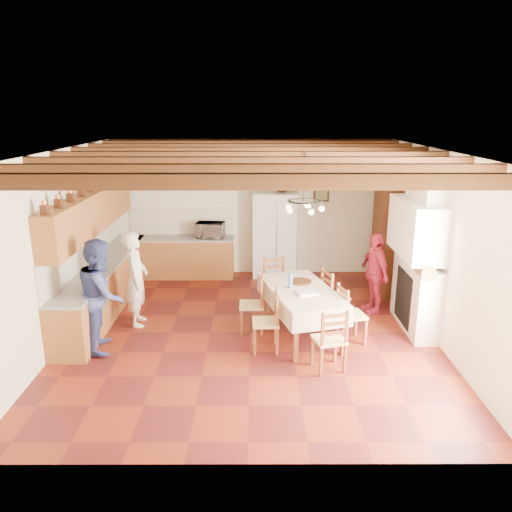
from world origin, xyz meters
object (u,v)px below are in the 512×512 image
at_px(chair_left_far, 251,304).
at_px(chair_right_near, 352,314).
at_px(microwave, 210,230).
at_px(chair_end_far, 276,285).
at_px(person_man, 136,279).
at_px(dining_table, 301,294).
at_px(chair_end_near, 329,338).
at_px(hutch, 387,236).
at_px(person_woman_red, 374,273).
at_px(refrigerator, 276,234).
at_px(chair_right_far, 335,295).
at_px(person_woman_blue, 102,295).
at_px(chair_left_near, 265,321).

xyz_separation_m(chair_left_far, chair_right_near, (1.60, -0.43, 0.00)).
bearing_deg(microwave, chair_right_near, -45.87).
distance_m(chair_left_far, chair_end_far, 1.03).
xyz_separation_m(chair_left_far, person_man, (-1.97, 0.29, 0.34)).
bearing_deg(dining_table, chair_end_near, -74.99).
relative_size(hutch, person_man, 1.40).
xyz_separation_m(hutch, chair_right_near, (-1.13, -2.40, -0.67)).
relative_size(person_man, person_woman_red, 1.10).
height_order(refrigerator, chair_left_far, refrigerator).
relative_size(chair_end_far, person_woman_red, 0.64).
bearing_deg(chair_end_far, person_woman_red, -13.86).
xyz_separation_m(chair_left_far, microwave, (-0.92, 2.87, 0.58)).
bearing_deg(dining_table, refrigerator, 95.08).
relative_size(chair_right_far, person_woman_blue, 0.55).
relative_size(refrigerator, dining_table, 0.92).
xyz_separation_m(chair_right_far, microwave, (-2.37, 2.48, 0.58)).
relative_size(refrigerator, chair_right_far, 1.97).
bearing_deg(chair_left_near, dining_table, 129.31).
distance_m(chair_right_near, person_woman_red, 1.43).
relative_size(refrigerator, chair_left_near, 1.97).
distance_m(hutch, dining_table, 2.92).
bearing_deg(dining_table, chair_right_near, -17.04).
bearing_deg(refrigerator, chair_end_far, -85.84).
relative_size(chair_right_far, microwave, 1.62).
bearing_deg(chair_end_far, chair_left_far, -125.68).
distance_m(hutch, person_woman_red, 1.31).
bearing_deg(chair_right_near, chair_left_near, 87.57).
distance_m(chair_left_near, chair_left_far, 0.74).
height_order(chair_right_far, person_man, person_man).
bearing_deg(chair_right_far, refrigerator, -0.61).
relative_size(chair_right_far, person_woman_red, 0.64).
height_order(chair_right_far, microwave, microwave).
distance_m(chair_left_near, chair_end_near, 1.08).
bearing_deg(chair_end_far, chair_right_near, -60.06).
xyz_separation_m(chair_right_near, person_man, (-3.57, 0.72, 0.34)).
distance_m(chair_right_far, person_man, 3.45).
height_order(refrigerator, chair_right_near, refrigerator).
bearing_deg(refrigerator, person_man, -126.31).
distance_m(dining_table, chair_end_far, 1.21).
height_order(hutch, chair_left_near, hutch).
bearing_deg(chair_left_near, microwave, -164.36).
height_order(chair_end_far, person_woman_blue, person_woman_blue).
xyz_separation_m(chair_left_far, chair_right_far, (1.46, 0.39, 0.00)).
height_order(hutch, person_man, hutch).
distance_m(hutch, person_man, 5.00).
relative_size(dining_table, chair_left_near, 2.13).
bearing_deg(chair_left_far, person_woman_blue, -75.46).
bearing_deg(microwave, person_man, -105.45).
bearing_deg(chair_end_near, chair_end_far, -88.32).
bearing_deg(chair_right_far, person_woman_blue, 84.65).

